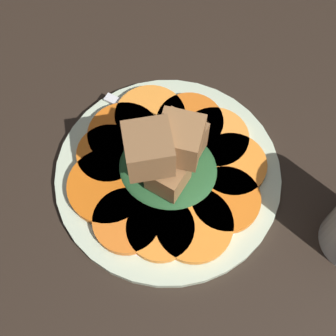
{
  "coord_description": "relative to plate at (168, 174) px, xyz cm",
  "views": [
    {
      "loc": [
        -6.51,
        21.9,
        51.54
      ],
      "look_at": [
        0.0,
        0.0,
        4.1
      ],
      "focal_mm": 50.0,
      "sensor_mm": 36.0,
      "label": 1
    }
  ],
  "objects": [
    {
      "name": "table_slab",
      "position": [
        0.0,
        0.0,
        -1.52
      ],
      "size": [
        120.0,
        120.0,
        2.0
      ],
      "primitive_type": "cube",
      "color": "black",
      "rests_on": "ground"
    },
    {
      "name": "plate",
      "position": [
        0.0,
        0.0,
        0.0
      ],
      "size": [
        25.98,
        25.98,
        1.05
      ],
      "color": "beige",
      "rests_on": "table_slab"
    },
    {
      "name": "carrot_slice_0",
      "position": [
        -4.55,
        5.46,
        1.07
      ],
      "size": [
        8.51,
        8.51,
        0.98
      ],
      "primitive_type": "cylinder",
      "color": "orange",
      "rests_on": "plate"
    },
    {
      "name": "carrot_slice_1",
      "position": [
        -7.14,
        1.64,
        1.07
      ],
      "size": [
        7.71,
        7.71,
        0.98
      ],
      "primitive_type": "cylinder",
      "color": "orange",
      "rests_on": "plate"
    },
    {
      "name": "carrot_slice_2",
      "position": [
        -6.83,
        -2.7,
        1.07
      ],
      "size": [
        7.93,
        7.93,
        0.98
      ],
      "primitive_type": "cylinder",
      "color": "orange",
      "rests_on": "plate"
    },
    {
      "name": "carrot_slice_3",
      "position": [
        -4.1,
        -5.58,
        1.07
      ],
      "size": [
        7.96,
        7.96,
        0.98
      ],
      "primitive_type": "cylinder",
      "color": "orange",
      "rests_on": "plate"
    },
    {
      "name": "carrot_slice_4",
      "position": [
        -0.71,
        -6.77,
        1.07
      ],
      "size": [
        8.01,
        8.01,
        0.98
      ],
      "primitive_type": "cylinder",
      "color": "orange",
      "rests_on": "plate"
    },
    {
      "name": "carrot_slice_5",
      "position": [
        4.09,
        -6.23,
        1.07
      ],
      "size": [
        8.52,
        8.52,
        0.98
      ],
      "primitive_type": "cylinder",
      "color": "orange",
      "rests_on": "plate"
    },
    {
      "name": "carrot_slice_6",
      "position": [
        6.28,
        -2.91,
        1.07
      ],
      "size": [
        8.56,
        8.56,
        0.98
      ],
      "primitive_type": "cylinder",
      "color": "orange",
      "rests_on": "plate"
    },
    {
      "name": "carrot_slice_7",
      "position": [
        7.12,
        0.3,
        1.07
      ],
      "size": [
        7.45,
        7.45,
        0.98
      ],
      "primitive_type": "cylinder",
      "color": "orange",
      "rests_on": "plate"
    },
    {
      "name": "carrot_slice_8",
      "position": [
        5.86,
        3.83,
        1.07
      ],
      "size": [
        9.16,
        9.16,
        0.98
      ],
      "primitive_type": "cylinder",
      "color": "#D55F13",
      "rests_on": "plate"
    },
    {
      "name": "carrot_slice_9",
      "position": [
        2.53,
        7.12,
        1.07
      ],
      "size": [
        7.43,
        7.43,
        0.98
      ],
      "primitive_type": "cylinder",
      "color": "orange",
      "rests_on": "plate"
    },
    {
      "name": "carrot_slice_10",
      "position": [
        -1.2,
        6.9,
        1.07
      ],
      "size": [
        7.37,
        7.37,
        0.98
      ],
      "primitive_type": "cylinder",
      "color": "orange",
      "rests_on": "plate"
    },
    {
      "name": "center_pile",
      "position": [
        0.02,
        0.11,
        4.78
      ],
      "size": [
        11.23,
        10.25,
        10.87
      ],
      "color": "#235128",
      "rests_on": "plate"
    },
    {
      "name": "fork",
      "position": [
        0.22,
        -5.42,
        0.78
      ],
      "size": [
        19.48,
        5.81,
        0.4
      ],
      "rotation": [
        0.0,
        0.0,
        -0.21
      ],
      "color": "silver",
      "rests_on": "plate"
    }
  ]
}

